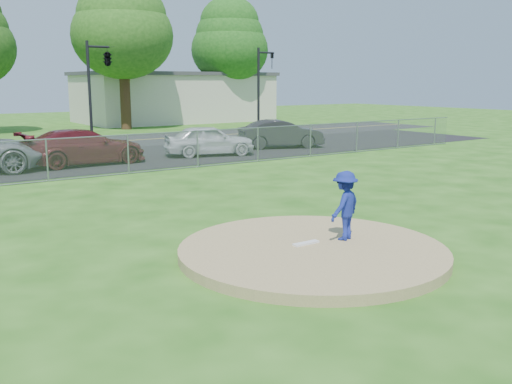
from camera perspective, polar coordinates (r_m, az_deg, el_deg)
ground at (r=20.12m, az=-13.06°, el=0.76°), size 120.00×120.00×0.00m
pitchers_mound at (r=11.61m, az=5.65°, el=-5.91°), size 5.40×5.40×0.20m
pitching_rubber at (r=11.73m, az=5.02°, el=-5.12°), size 0.60×0.15×0.04m
chain_link_fence at (r=21.86m, az=-15.09°, el=3.45°), size 40.00×0.06×1.50m
parking_lot at (r=26.21m, az=-18.35°, el=2.82°), size 50.00×8.00×0.01m
street at (r=33.43m, az=-22.02°, el=4.22°), size 60.00×7.00×0.01m
commercial_building at (r=51.95m, az=-8.17°, el=9.41°), size 16.40×9.40×4.30m
tree_right at (r=43.79m, az=-13.25°, el=16.16°), size 7.28×7.28×11.63m
tree_far_right at (r=51.40m, az=-2.64°, el=14.95°), size 6.72×6.72×10.74m
traffic_signal_center at (r=32.46m, az=-14.81°, el=12.63°), size 1.42×2.48×5.60m
traffic_signal_right at (r=37.25m, az=0.55°, el=10.80°), size 1.28×0.20×5.60m
pitcher at (r=12.02m, az=8.87°, el=-1.34°), size 1.06×0.82×1.45m
parked_car_darkred at (r=25.20m, az=-16.82°, el=4.34°), size 5.27×2.31×1.51m
parked_car_pearl at (r=27.30m, az=-4.69°, el=5.18°), size 4.56×2.84×1.45m
parked_car_charcoal at (r=30.50m, az=2.49°, el=5.84°), size 4.73×2.99×1.47m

